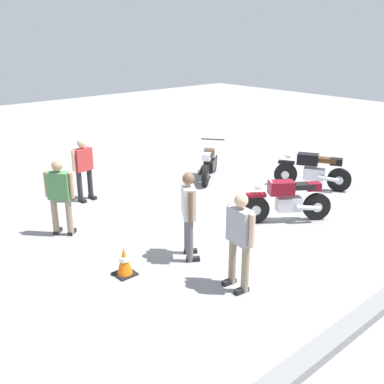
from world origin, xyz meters
TOP-DOWN VIEW (x-y plane):
  - ground_plane at (0.00, 0.00)m, footprint 40.00×40.00m
  - motorcycle_maroon_cruiser at (-0.72, 1.46)m, footprint 1.79×1.28m
  - motorcycle_silver_cruiser at (-1.62, -2.02)m, footprint 1.75×1.35m
  - motorcycle_black_cruiser at (-3.13, 0.51)m, footprint 1.09×1.90m
  - person_in_gray_shirt at (2.21, 2.68)m, footprint 0.36×0.66m
  - person_in_red_shirt at (2.03, -2.85)m, footprint 0.64×0.34m
  - person_in_white_shirt at (2.12, 1.30)m, footprint 0.50×0.60m
  - person_in_green_shirt at (3.45, -1.28)m, footprint 0.52×0.56m
  - traffic_cone at (3.42, 1.03)m, footprint 0.36×0.36m

SIDE VIEW (x-z plane):
  - ground_plane at x=0.00m, z-range 0.00..0.00m
  - traffic_cone at x=3.42m, z-range 0.00..0.53m
  - motorcycle_maroon_cruiser at x=-0.72m, z-range -0.02..1.06m
  - motorcycle_silver_cruiser at x=-1.62m, z-range -0.02..1.06m
  - motorcycle_black_cruiser at x=-3.13m, z-range -0.02..1.06m
  - person_in_red_shirt at x=2.03m, z-range 0.10..1.72m
  - person_in_green_shirt at x=3.45m, z-range 0.11..1.77m
  - person_in_gray_shirt at x=2.21m, z-range 0.12..1.83m
  - person_in_white_shirt at x=2.12m, z-range 0.13..1.84m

